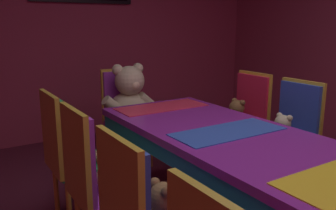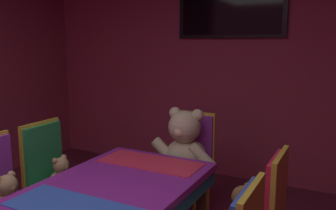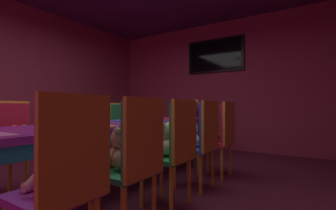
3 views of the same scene
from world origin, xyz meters
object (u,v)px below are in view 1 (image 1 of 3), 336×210
Objects in this scene: chair_left_3 at (90,172)px; throne_chair at (124,107)px; chair_right_4 at (247,113)px; banquet_table at (278,165)px; teddy_right_3 at (282,133)px; teddy_left_4 at (84,147)px; teddy_left_3 at (113,170)px; chair_left_4 at (64,147)px; chair_right_3 at (294,128)px; king_teddy_bear at (130,98)px; teddy_right_4 at (236,117)px.

throne_chair is (0.89, 1.44, 0.00)m from chair_left_3.
banquet_table is at bearing 52.24° from chair_right_4.
banquet_table reaches higher than teddy_right_3.
teddy_left_4 is 0.28× the size of chair_right_4.
chair_right_4 is at bearing 17.15° from chair_left_3.
teddy_left_3 is 1.06× the size of teddy_right_3.
throne_chair reaches higher than banquet_table.
teddy_left_3 is 0.31× the size of throne_chair.
chair_left_4 is 1.00× the size of chair_right_3.
chair_left_3 is at bearing -89.99° from chair_left_4.
chair_right_3 is 3.44× the size of teddy_right_3.
king_teddy_bear is (0.75, 0.76, 0.14)m from teddy_left_4.
teddy_left_4 is 1.49m from teddy_right_4.
chair_right_4 is 1.25m from throne_chair.
throne_chair is (-0.86, 1.45, 0.00)m from chair_right_3.
teddy_right_4 is at bearing 1.24° from teddy_left_4.
chair_right_4 is (1.63, 0.55, 0.02)m from teddy_left_3.
chair_left_4 is 3.44× the size of teddy_right_3.
chair_left_3 is 1.00× the size of chair_right_3.
teddy_right_3 is (1.46, -0.01, -0.01)m from teddy_left_3.
king_teddy_bear is (-0.74, 0.72, 0.13)m from teddy_right_4.
teddy_left_3 reaches higher than teddy_right_3.
king_teddy_bear is at bearing -56.29° from chair_right_3.
teddy_left_3 is 0.54m from chair_left_4.
chair_left_3 is 3.24× the size of teddy_left_3.
chair_left_3 is 0.14m from teddy_left_3.
teddy_right_4 is at bearing -0.00° from chair_right_4.
teddy_right_3 is at bearing 29.08° from king_teddy_bear.
teddy_right_3 is at bearing -18.28° from chair_left_4.
banquet_table is at bearing 57.04° from teddy_right_4.
banquet_table is at bearing -51.31° from chair_left_4.
chair_left_4 is 3.57× the size of teddy_left_4.
king_teddy_bear is (0.89, 1.27, 0.11)m from chair_left_3.
teddy_left_3 is (0.14, 0.00, -0.02)m from chair_left_3.
chair_right_3 is at bearing 101.77° from teddy_right_4.
banquet_table is 1.34m from teddy_left_4.
chair_right_3 reaches higher than teddy_right_4.
banquet_table is 4.74× the size of king_teddy_bear.
chair_right_3 reaches higher than teddy_left_4.
banquet_table is at bearing -56.06° from teddy_left_4.
throne_chair reaches higher than teddy_left_3.
teddy_left_3 is (-0.75, 0.59, -0.07)m from banquet_table.
chair_left_3 and chair_left_4 have the same top height.
chair_left_4 is 1.83m from chair_right_3.
king_teddy_bear is at bearing -60.92° from teddy_right_3.
teddy_right_3 is at bearing -19.92° from teddy_left_4.
teddy_left_3 is at bearing -27.41° from throne_chair.
teddy_right_3 reaches higher than teddy_left_4.
throne_chair is (-0.88, 0.89, 0.00)m from chair_right_4.
chair_right_3 and chair_right_4 have the same top height.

